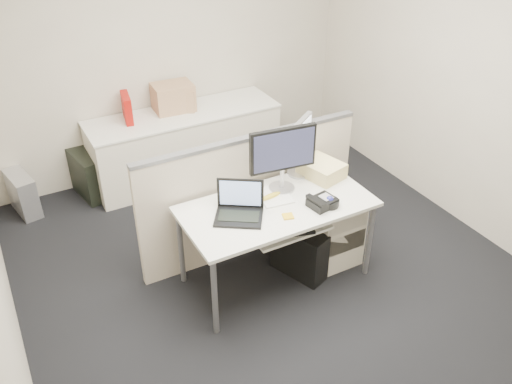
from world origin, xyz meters
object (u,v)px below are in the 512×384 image
monitor_main (282,160)px  desk_phone (322,202)px  desk (277,212)px  laptop (239,204)px

monitor_main → desk_phone: 0.46m
monitor_main → desk: bearing=-122.5°
desk_phone → monitor_main: bearing=103.7°
desk → laptop: bearing=-176.7°
desk → monitor_main: size_ratio=2.74×
laptop → desk_phone: (0.64, -0.16, -0.10)m
laptop → monitor_main: bearing=55.3°
desk → monitor_main: monitor_main is taller
desk → monitor_main: bearing=50.2°
laptop → desk_phone: laptop is taller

